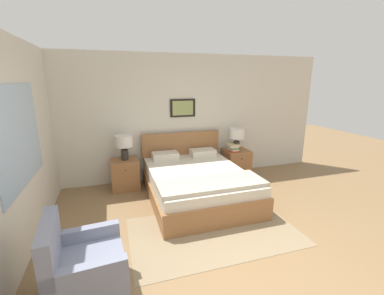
{
  "coord_description": "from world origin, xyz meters",
  "views": [
    {
      "loc": [
        -1.19,
        -1.93,
        2.07
      ],
      "look_at": [
        -0.02,
        1.81,
        1.04
      ],
      "focal_mm": 24.0,
      "sensor_mm": 36.0,
      "label": 1
    }
  ],
  "objects_px": {
    "nightstand_near_window": "(125,174)",
    "table_lamp_by_door": "(237,135)",
    "armchair": "(84,271)",
    "bed": "(197,183)",
    "nightstand_by_door": "(236,162)",
    "table_lamp_near_window": "(124,143)"
  },
  "relations": [
    {
      "from": "armchair",
      "to": "nightstand_near_window",
      "type": "relative_size",
      "value": 1.5
    },
    {
      "from": "bed",
      "to": "armchair",
      "type": "relative_size",
      "value": 2.53
    },
    {
      "from": "bed",
      "to": "nightstand_by_door",
      "type": "height_order",
      "value": "bed"
    },
    {
      "from": "table_lamp_near_window",
      "to": "table_lamp_by_door",
      "type": "relative_size",
      "value": 1.0
    },
    {
      "from": "armchair",
      "to": "nightstand_near_window",
      "type": "distance_m",
      "value": 2.69
    },
    {
      "from": "table_lamp_by_door",
      "to": "nightstand_near_window",
      "type": "bearing_deg",
      "value": 179.95
    },
    {
      "from": "bed",
      "to": "nightstand_near_window",
      "type": "xyz_separation_m",
      "value": [
        -1.2,
        0.83,
        0.0
      ]
    },
    {
      "from": "armchair",
      "to": "table_lamp_near_window",
      "type": "relative_size",
      "value": 1.81
    },
    {
      "from": "nightstand_near_window",
      "to": "nightstand_by_door",
      "type": "bearing_deg",
      "value": 0.0
    },
    {
      "from": "table_lamp_near_window",
      "to": "nightstand_by_door",
      "type": "bearing_deg",
      "value": 0.05
    },
    {
      "from": "bed",
      "to": "armchair",
      "type": "xyz_separation_m",
      "value": [
        -1.74,
        -1.8,
        0.02
      ]
    },
    {
      "from": "bed",
      "to": "table_lamp_by_door",
      "type": "height_order",
      "value": "table_lamp_by_door"
    },
    {
      "from": "nightstand_near_window",
      "to": "table_lamp_near_window",
      "type": "xyz_separation_m",
      "value": [
        0.02,
        -0.0,
        0.63
      ]
    },
    {
      "from": "bed",
      "to": "table_lamp_by_door",
      "type": "bearing_deg",
      "value": 34.88
    },
    {
      "from": "nightstand_near_window",
      "to": "table_lamp_by_door",
      "type": "distance_m",
      "value": 2.48
    },
    {
      "from": "table_lamp_by_door",
      "to": "nightstand_by_door",
      "type": "bearing_deg",
      "value": 11.03
    },
    {
      "from": "armchair",
      "to": "table_lamp_by_door",
      "type": "bearing_deg",
      "value": 126.9
    },
    {
      "from": "bed",
      "to": "nightstand_by_door",
      "type": "xyz_separation_m",
      "value": [
        1.2,
        0.83,
        0.0
      ]
    },
    {
      "from": "bed",
      "to": "armchair",
      "type": "height_order",
      "value": "bed"
    },
    {
      "from": "table_lamp_near_window",
      "to": "armchair",
      "type": "bearing_deg",
      "value": -101.83
    },
    {
      "from": "nightstand_near_window",
      "to": "armchair",
      "type": "bearing_deg",
      "value": -101.5
    },
    {
      "from": "nightstand_near_window",
      "to": "nightstand_by_door",
      "type": "xyz_separation_m",
      "value": [
        2.41,
        0.0,
        0.0
      ]
    }
  ]
}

